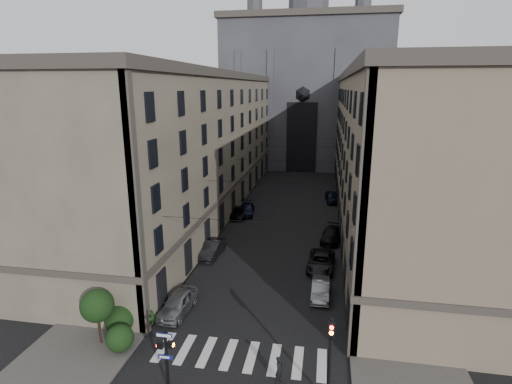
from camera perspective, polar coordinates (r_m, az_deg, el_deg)
The scene contains 19 objects.
sidewalk_left at distance 57.53m, azimuth -6.00°, elevation -2.32°, with size 7.00×80.00×0.15m, color #383533.
sidewalk_right at distance 55.72m, azimuth 15.30°, elevation -3.35°, with size 7.00×80.00×0.15m, color #383533.
zebra_crossing at distance 28.02m, azimuth -2.29°, elevation -22.30°, with size 11.00×3.20×0.01m, color beige.
building_left at distance 56.42m, azimuth -9.15°, elevation 6.89°, with size 13.60×60.60×18.85m.
building_right at distance 54.04m, azimuth 19.08°, elevation 5.93°, with size 13.60×60.60×18.85m.
gothic_tower at distance 91.92m, azimuth 7.18°, elevation 15.22°, with size 35.00×23.00×58.00m.
pedestrian_signal_left at distance 24.87m, azimuth -12.74°, elevation -21.51°, with size 1.02×0.38×4.00m.
traffic_light_right at distance 23.17m, azimuth 10.55°, elevation -21.47°, with size 0.34×0.50×5.20m.
shrub_cluster at distance 29.82m, azimuth -19.67°, elevation -16.59°, with size 3.90×4.40×3.90m.
tram_wires at distance 53.56m, azimuth 4.59°, elevation 4.34°, with size 14.00×60.00×0.43m.
car_left_near at distance 32.40m, azimuth -11.11°, elevation -15.31°, with size 1.90×4.72×1.61m, color gray.
car_left_midnear at distance 41.73m, azimuth -6.30°, elevation -8.01°, with size 1.69×4.84×1.59m, color black.
car_left_midfar at distance 53.50m, azimuth -2.47°, elevation -2.93°, with size 2.14×4.65×1.29m, color black.
car_left_far at distance 54.55m, azimuth -1.35°, elevation -2.48°, with size 2.02×4.97×1.44m, color black.
car_right_near at distance 34.41m, azimuth 9.19°, elevation -13.56°, with size 1.43×4.11×1.36m, color gray.
car_right_midnear at distance 39.18m, azimuth 9.27°, elevation -9.78°, with size 2.47×5.35×1.49m, color black.
car_right_midfar at distance 46.11m, azimuth 10.72°, elevation -6.03°, with size 2.03×4.99×1.45m, color black.
car_right_far at distance 61.44m, azimuth 10.84°, elevation -0.68°, with size 1.91×4.74×1.62m, color black.
pedestrian at distance 25.58m, azimuth 3.35°, elevation -24.06°, with size 0.63×0.41×1.72m, color black.
Camera 1 is at (4.89, -16.82, 16.89)m, focal length 28.00 mm.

